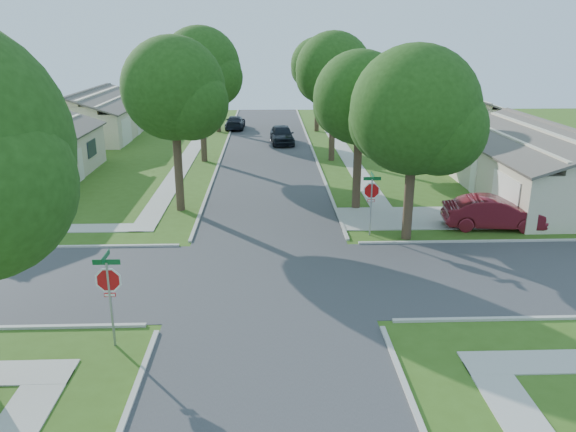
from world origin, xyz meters
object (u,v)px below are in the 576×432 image
(tree_e_near, at_px, (361,102))
(house_ne_near, at_px, (547,170))
(car_curb_west, at_px, (235,122))
(stop_sign_ne, at_px, (372,193))
(tree_e_mid, at_px, (334,74))
(car_driveway, at_px, (493,213))
(tree_w_mid, at_px, (201,71))
(car_curb_east, at_px, (282,134))
(house_nw_near, at_px, (11,160))
(tree_e_far, at_px, (318,67))
(tree_w_far, at_px, (217,73))
(house_nw_far, at_px, (92,120))
(tree_w_near, at_px, (175,93))
(stop_sign_sw, at_px, (109,284))
(tree_ne_corner, at_px, (416,116))
(house_ne_far, at_px, (450,123))

(tree_e_near, bearing_deg, house_ne_near, 10.04)
(house_ne_near, relative_size, car_curb_west, 3.05)
(stop_sign_ne, bearing_deg, house_ne_near, 29.14)
(tree_e_mid, distance_m, car_driveway, 17.52)
(tree_w_mid, distance_m, car_driveway, 22.61)
(tree_e_near, xyz_separation_m, car_curb_east, (-3.55, 18.64, -4.85))
(house_nw_near, distance_m, car_curb_east, 21.36)
(house_nw_near, bearing_deg, stop_sign_ne, -26.46)
(tree_e_mid, distance_m, tree_e_far, 13.00)
(tree_w_far, distance_m, house_nw_far, 12.19)
(tree_e_mid, xyz_separation_m, house_ne_near, (11.23, -10.01, -4.74))
(car_curb_east, bearing_deg, tree_w_near, -111.03)
(stop_sign_ne, distance_m, car_driveway, 6.27)
(tree_w_near, xyz_separation_m, car_curb_west, (1.44, 26.56, -5.47))
(stop_sign_sw, bearing_deg, car_curb_east, 79.66)
(car_driveway, bearing_deg, tree_ne_corner, 112.23)
(tree_e_far, relative_size, house_ne_near, 0.64)
(tree_e_near, height_order, house_nw_near, tree_e_near)
(tree_ne_corner, bearing_deg, house_ne_near, 35.18)
(stop_sign_sw, xyz_separation_m, house_ne_near, (20.69, 15.70, -0.51))
(car_driveway, bearing_deg, tree_e_near, 65.82)
(tree_e_mid, bearing_deg, house_nw_near, -163.85)
(tree_w_far, relative_size, car_curb_west, 1.80)
(tree_e_near, xyz_separation_m, tree_e_far, (0.00, 25.00, 0.34))
(tree_e_near, height_order, house_ne_near, tree_e_near)
(tree_e_far, relative_size, car_curb_west, 1.96)
(tree_e_near, distance_m, tree_w_far, 26.71)
(stop_sign_sw, xyz_separation_m, tree_w_far, (0.05, 38.71, 3.48))
(tree_w_far, xyz_separation_m, car_curb_east, (5.85, -6.36, -4.72))
(tree_w_mid, bearing_deg, house_ne_far, 21.17)
(tree_w_mid, xyz_separation_m, car_driveway, (15.43, -15.51, -5.72))
(tree_w_far, relative_size, car_curb_east, 1.73)
(tree_e_near, relative_size, tree_w_mid, 0.87)
(stop_sign_sw, xyz_separation_m, tree_w_near, (0.06, 13.71, 4.08))
(stop_sign_ne, xyz_separation_m, tree_w_mid, (-9.34, 16.31, 4.46))
(tree_ne_corner, distance_m, house_ne_near, 12.47)
(tree_e_near, xyz_separation_m, car_driveway, (6.04, -3.51, -4.87))
(tree_w_mid, height_order, tree_ne_corner, tree_w_mid)
(tree_e_mid, xyz_separation_m, house_ne_far, (11.23, 7.99, -4.74))
(tree_w_far, xyz_separation_m, car_driveway, (15.44, -28.51, -4.73))
(stop_sign_ne, distance_m, tree_w_near, 11.07)
(tree_w_near, relative_size, house_nw_near, 0.66)
(house_nw_near, bearing_deg, house_ne_near, -7.13)
(tree_w_mid, xyz_separation_m, house_ne_near, (20.63, -10.01, -4.97))
(house_ne_far, height_order, house_nw_near, same)
(car_driveway, bearing_deg, stop_sign_ne, 103.44)
(stop_sign_ne, bearing_deg, tree_e_near, 89.32)
(stop_sign_sw, height_order, stop_sign_ne, same)
(tree_w_far, bearing_deg, house_nw_far, -169.95)
(tree_e_far, bearing_deg, house_ne_far, -24.03)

